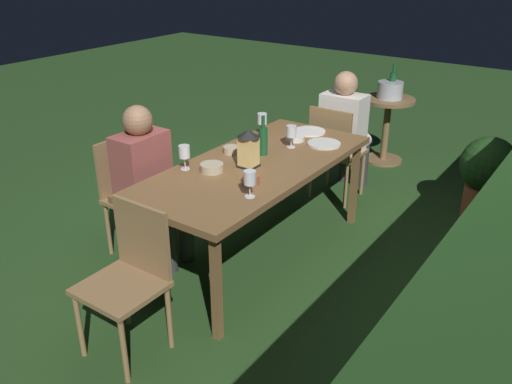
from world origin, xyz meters
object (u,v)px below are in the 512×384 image
at_px(person_in_cream, 346,127).
at_px(bowl_salad, 295,138).
at_px(bowl_bread, 212,167).
at_px(potted_plant_by_hedge, 487,174).
at_px(chair_side_left_b, 132,190).
at_px(bowl_olives, 231,149).
at_px(chair_head_near, 335,149).
at_px(plate_a, 310,131).
at_px(dining_table, 256,170).
at_px(ice_bucket, 390,89).
at_px(lantern_centerpiece, 249,147).
at_px(side_table, 387,120).
at_px(wine_glass_d, 291,132).
at_px(wine_glass_a, 262,120).
at_px(plate_b, 324,144).
at_px(bowl_dip, 251,179).
at_px(chair_head_far, 130,274).
at_px(green_bottle_on_table, 263,140).
at_px(wine_glass_c, 184,153).
at_px(wine_glass_b, 250,179).

xyz_separation_m(person_in_cream, bowl_salad, (0.85, -0.02, 0.13)).
relative_size(bowl_bread, potted_plant_by_hedge, 0.21).
bearing_deg(potted_plant_by_hedge, chair_side_left_b, -45.84).
bearing_deg(bowl_olives, chair_head_near, 167.22).
bearing_deg(chair_side_left_b, plate_a, 147.46).
bearing_deg(dining_table, chair_head_near, 180.00).
bearing_deg(ice_bucket, lantern_centerpiece, -0.13).
relative_size(plate_a, side_table, 0.37).
distance_m(wine_glass_d, plate_a, 0.41).
relative_size(chair_side_left_b, bowl_olives, 7.37).
height_order(wine_glass_a, bowl_olives, wine_glass_a).
xyz_separation_m(plate_b, bowl_dip, (0.92, -0.03, 0.02)).
xyz_separation_m(wine_glass_d, bowl_dip, (0.72, 0.15, -0.09)).
distance_m(dining_table, plate_b, 0.64).
bearing_deg(bowl_olives, person_in_cream, 169.02).
bearing_deg(chair_head_far, person_in_cream, 180.00).
bearing_deg(green_bottle_on_table, wine_glass_d, 160.37).
bearing_deg(bowl_salad, side_table, 179.04).
distance_m(wine_glass_d, ice_bucket, 1.98).
relative_size(chair_side_left_b, plate_b, 3.44).
relative_size(chair_head_far, plate_b, 3.44).
height_order(wine_glass_d, plate_b, wine_glass_d).
relative_size(plate_b, bowl_dip, 2.29).
distance_m(dining_table, ice_bucket, 2.39).
bearing_deg(plate_b, green_bottle_on_table, -30.76).
bearing_deg(ice_bucket, chair_side_left_b, -16.25).
xyz_separation_m(lantern_centerpiece, bowl_olives, (-0.15, -0.26, -0.12)).
height_order(bowl_olives, bowl_salad, bowl_olives).
xyz_separation_m(wine_glass_c, side_table, (-2.75, 0.33, -0.41)).
bearing_deg(bowl_bread, plate_a, 173.45).
bearing_deg(plate_a, bowl_bread, -6.55).
xyz_separation_m(chair_side_left_b, wine_glass_d, (-0.84, 0.85, 0.38)).
distance_m(chair_head_far, wine_glass_a, 1.83).
height_order(lantern_centerpiece, bowl_salad, lantern_centerpiece).
bearing_deg(chair_side_left_b, plate_b, 135.44).
xyz_separation_m(chair_head_near, wine_glass_a, (0.67, -0.32, 0.38)).
height_order(plate_b, potted_plant_by_hedge, plate_b).
xyz_separation_m(wine_glass_c, bowl_olives, (-0.43, 0.07, -0.09)).
xyz_separation_m(wine_glass_b, plate_a, (-1.27, -0.32, -0.11)).
relative_size(chair_head_far, wine_glass_a, 5.15).
relative_size(chair_head_near, wine_glass_a, 5.15).
xyz_separation_m(chair_side_left_b, wine_glass_b, (0.04, 1.10, 0.38)).
distance_m(bowl_salad, bowl_dip, 0.90).
bearing_deg(bowl_dip, wine_glass_c, -83.75).
bearing_deg(bowl_dip, wine_glass_d, -168.57).
relative_size(plate_a, bowl_bread, 1.63).
distance_m(green_bottle_on_table, ice_bucket, 2.22).
height_order(green_bottle_on_table, side_table, green_bottle_on_table).
bearing_deg(wine_glass_a, bowl_dip, 30.39).
xyz_separation_m(chair_head_near, ice_bucket, (-1.17, 0.01, 0.30)).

